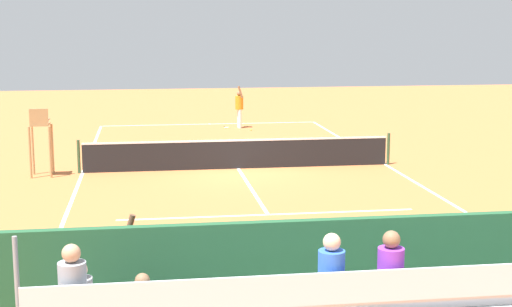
% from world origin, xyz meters
% --- Properties ---
extents(ground_plane, '(60.00, 60.00, 0.00)m').
position_xyz_m(ground_plane, '(0.00, 0.00, 0.00)').
color(ground_plane, '#C66B38').
extents(court_line_markings, '(10.10, 22.20, 0.01)m').
position_xyz_m(court_line_markings, '(0.00, -0.04, 0.00)').
color(court_line_markings, white).
rests_on(court_line_markings, ground).
extents(tennis_net, '(10.30, 0.10, 1.07)m').
position_xyz_m(tennis_net, '(0.00, 0.00, 0.50)').
color(tennis_net, black).
rests_on(tennis_net, ground).
extents(backdrop_wall, '(18.00, 0.16, 2.00)m').
position_xyz_m(backdrop_wall, '(0.00, 14.00, 1.00)').
color(backdrop_wall, '#235633').
rests_on(backdrop_wall, ground).
extents(umpire_chair, '(0.67, 0.67, 2.14)m').
position_xyz_m(umpire_chair, '(6.20, 0.34, 1.31)').
color(umpire_chair, '#A88456').
rests_on(umpire_chair, ground).
extents(courtside_bench, '(1.80, 0.40, 0.93)m').
position_xyz_m(courtside_bench, '(-1.65, 13.27, 0.56)').
color(courtside_bench, '#234C2D').
rests_on(courtside_bench, ground).
extents(tennis_player, '(0.40, 0.54, 1.93)m').
position_xyz_m(tennis_player, '(-1.23, -9.50, 1.02)').
color(tennis_player, white).
rests_on(tennis_player, ground).
extents(tennis_racket, '(0.35, 0.58, 0.03)m').
position_xyz_m(tennis_racket, '(-0.65, -9.64, 0.01)').
color(tennis_racket, black).
rests_on(tennis_racket, ground).
extents(tennis_ball_near, '(0.07, 0.07, 0.07)m').
position_xyz_m(tennis_ball_near, '(-1.64, -8.58, 0.03)').
color(tennis_ball_near, '#CCDB33').
rests_on(tennis_ball_near, ground).
extents(line_judge, '(0.39, 0.54, 1.93)m').
position_xyz_m(line_judge, '(3.30, 13.23, 1.02)').
color(line_judge, '#232328').
rests_on(line_judge, ground).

